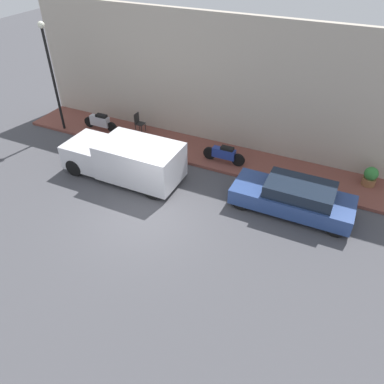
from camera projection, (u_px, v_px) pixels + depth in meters
name	position (u px, v px, depth m)	size (l,w,h in m)	color
ground_plane	(147.00, 216.00, 13.60)	(60.00, 60.00, 0.00)	#47474C
sidewalk	(202.00, 152.00, 17.10)	(2.26, 18.26, 0.13)	brown
building_facade	(215.00, 83.00, 16.34)	(0.30, 18.26, 5.77)	#B2A899
parked_car	(294.00, 197.00, 13.52)	(1.68, 4.35, 1.23)	#2D4784
delivery_van	(124.00, 158.00, 15.17)	(1.95, 4.96, 1.66)	silver
scooter_silver	(100.00, 121.00, 18.47)	(0.30, 1.90, 0.83)	#B7B7BF
motorcycle_blue	(224.00, 154.00, 16.04)	(0.30, 1.89, 0.78)	navy
streetlamp	(50.00, 66.00, 16.98)	(0.30, 0.30, 5.04)	black
potted_plant	(370.00, 176.00, 14.73)	(0.54, 0.54, 0.79)	brown
cafe_chair	(139.00, 122.00, 18.27)	(0.40, 0.40, 0.95)	#262626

